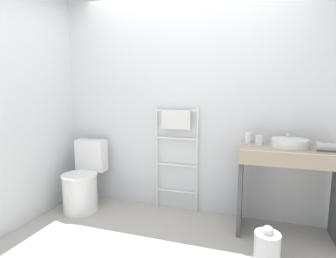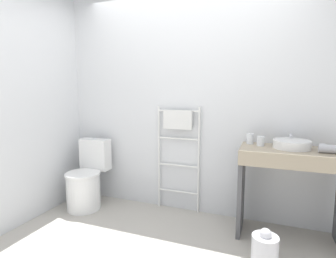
{
  "view_description": "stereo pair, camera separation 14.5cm",
  "coord_description": "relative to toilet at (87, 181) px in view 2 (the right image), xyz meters",
  "views": [
    {
      "loc": [
        0.71,
        -1.7,
        1.39
      ],
      "look_at": [
        -0.08,
        0.78,
        1.03
      ],
      "focal_mm": 28.0,
      "sensor_mm": 36.0,
      "label": 1
    },
    {
      "loc": [
        0.85,
        -1.66,
        1.39
      ],
      "look_at": [
        -0.08,
        0.78,
        1.03
      ],
      "focal_mm": 28.0,
      "sensor_mm": 36.0,
      "label": 2
    }
  ],
  "objects": [
    {
      "name": "faucet",
      "position": [
        2.25,
        0.29,
        0.63
      ],
      "size": [
        0.02,
        0.1,
        0.11
      ],
      "color": "silver",
      "rests_on": "vanity_counter"
    },
    {
      "name": "cup_near_wall",
      "position": [
        1.88,
        0.23,
        0.61
      ],
      "size": [
        0.07,
        0.07,
        0.1
      ],
      "color": "white",
      "rests_on": "vanity_counter"
    },
    {
      "name": "wall_side",
      "position": [
        -0.42,
        -0.25,
        1.01
      ],
      "size": [
        0.12,
        1.83,
        2.67
      ],
      "primitive_type": "cube",
      "color": "silver",
      "rests_on": "ground_plane"
    },
    {
      "name": "cup_near_edge",
      "position": [
        1.98,
        0.16,
        0.6
      ],
      "size": [
        0.07,
        0.07,
        0.09
      ],
      "color": "white",
      "rests_on": "vanity_counter"
    },
    {
      "name": "toilet",
      "position": [
        0.0,
        0.0,
        0.0
      ],
      "size": [
        0.41,
        0.54,
        0.83
      ],
      "color": "white",
      "rests_on": "ground_plane"
    },
    {
      "name": "wall_back",
      "position": [
        1.18,
        0.42,
        1.01
      ],
      "size": [
        3.33,
        0.12,
        2.67
      ],
      "primitive_type": "cube",
      "color": "silver",
      "rests_on": "ground_plane"
    },
    {
      "name": "sink_basin",
      "position": [
        2.25,
        0.14,
        0.6
      ],
      "size": [
        0.33,
        0.33,
        0.08
      ],
      "color": "white",
      "rests_on": "vanity_counter"
    },
    {
      "name": "vanity_counter",
      "position": [
        2.26,
        0.09,
        0.27
      ],
      "size": [
        0.92,
        0.48,
        0.88
      ],
      "color": "gray",
      "rests_on": "ground_plane"
    },
    {
      "name": "trash_bin",
      "position": [
        2.06,
        -0.41,
        -0.19
      ],
      "size": [
        0.21,
        0.24,
        0.32
      ],
      "color": "silver",
      "rests_on": "ground_plane"
    },
    {
      "name": "towel_radiator",
      "position": [
        1.07,
        0.31,
        0.57
      ],
      "size": [
        0.52,
        0.06,
        1.24
      ],
      "color": "white",
      "rests_on": "ground_plane"
    },
    {
      "name": "hair_dryer",
      "position": [
        2.55,
        0.04,
        0.59
      ],
      "size": [
        0.22,
        0.16,
        0.07
      ],
      "color": "#B7B7BC",
      "rests_on": "vanity_counter"
    }
  ]
}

